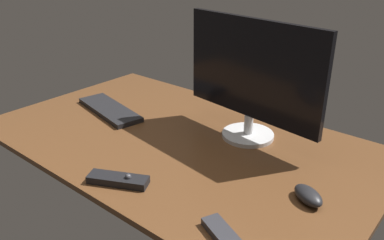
{
  "coord_description": "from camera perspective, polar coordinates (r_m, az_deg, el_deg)",
  "views": [
    {
      "loc": [
        84.98,
        -94.52,
        66.59
      ],
      "look_at": [
        2.16,
        5.22,
        8.0
      ],
      "focal_mm": 37.0,
      "sensor_mm": 36.0,
      "label": 1
    }
  ],
  "objects": [
    {
      "name": "monitor",
      "position": [
        1.37,
        8.57,
        5.98
      ],
      "size": [
        55.61,
        18.68,
        42.39
      ],
      "rotation": [
        0.0,
        0.0,
        -0.13
      ],
      "color": "silver",
      "rests_on": "desk"
    },
    {
      "name": "computer_mouse",
      "position": [
        1.13,
        16.4,
        -10.38
      ],
      "size": [
        11.72,
        10.15,
        3.68
      ],
      "primitive_type": "ellipsoid",
      "rotation": [
        0.0,
        0.0,
        -0.54
      ],
      "color": "black",
      "rests_on": "desk"
    },
    {
      "name": "keyboard",
      "position": [
        1.67,
        -11.87,
        1.45
      ],
      "size": [
        37.01,
        18.74,
        1.92
      ],
      "primitive_type": "cube",
      "rotation": [
        0.0,
        0.0,
        -0.21
      ],
      "color": "black",
      "rests_on": "desk"
    },
    {
      "name": "desk",
      "position": [
        1.43,
        -2.0,
        -2.99
      ],
      "size": [
        140.0,
        84.0,
        2.0
      ],
      "primitive_type": "cube",
      "color": "brown",
      "rests_on": "ground"
    },
    {
      "name": "media_remote",
      "position": [
        1.19,
        -10.57,
        -8.45
      ],
      "size": [
        18.39,
        12.7,
        3.53
      ],
      "rotation": [
        0.0,
        0.0,
        0.46
      ],
      "color": "black",
      "rests_on": "desk"
    }
  ]
}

